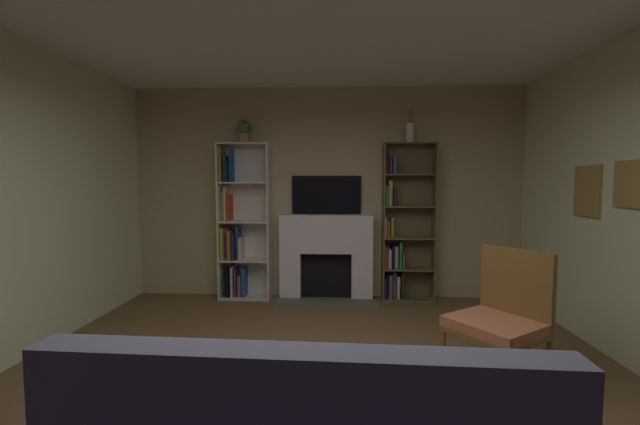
{
  "coord_description": "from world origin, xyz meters",
  "views": [
    {
      "loc": [
        0.18,
        -2.5,
        1.57
      ],
      "look_at": [
        0.0,
        1.24,
        1.29
      ],
      "focal_mm": 23.24,
      "sensor_mm": 36.0,
      "label": 1
    }
  ],
  "objects_px": {
    "tv": "(326,195)",
    "potted_plant": "(244,131)",
    "bookshelf_left": "(240,229)",
    "vase_with_flowers": "(410,130)",
    "fireplace": "(326,254)",
    "armchair": "(502,315)",
    "bookshelf_right": "(402,228)"
  },
  "relations": [
    {
      "from": "fireplace",
      "to": "vase_with_flowers",
      "type": "relative_size",
      "value": 3.05
    },
    {
      "from": "potted_plant",
      "to": "vase_with_flowers",
      "type": "xyz_separation_m",
      "value": [
        2.17,
        0.0,
        -0.0
      ]
    },
    {
      "from": "fireplace",
      "to": "potted_plant",
      "type": "relative_size",
      "value": 4.43
    },
    {
      "from": "fireplace",
      "to": "potted_plant",
      "type": "height_order",
      "value": "potted_plant"
    },
    {
      "from": "potted_plant",
      "to": "bookshelf_left",
      "type": "bearing_deg",
      "value": 158.46
    },
    {
      "from": "tv",
      "to": "fireplace",
      "type": "bearing_deg",
      "value": -90.0
    },
    {
      "from": "bookshelf_left",
      "to": "armchair",
      "type": "height_order",
      "value": "bookshelf_left"
    },
    {
      "from": "tv",
      "to": "vase_with_flowers",
      "type": "height_order",
      "value": "vase_with_flowers"
    },
    {
      "from": "fireplace",
      "to": "armchair",
      "type": "xyz_separation_m",
      "value": [
        1.45,
        -2.25,
        -0.08
      ]
    },
    {
      "from": "bookshelf_right",
      "to": "armchair",
      "type": "xyz_separation_m",
      "value": [
        0.44,
        -2.28,
        -0.42
      ]
    },
    {
      "from": "fireplace",
      "to": "potted_plant",
      "type": "xyz_separation_m",
      "value": [
        -1.09,
        -0.02,
        1.63
      ]
    },
    {
      "from": "potted_plant",
      "to": "tv",
      "type": "bearing_deg",
      "value": 6.31
    },
    {
      "from": "tv",
      "to": "armchair",
      "type": "relative_size",
      "value": 0.89
    },
    {
      "from": "armchair",
      "to": "bookshelf_right",
      "type": "bearing_deg",
      "value": 101.01
    },
    {
      "from": "bookshelf_right",
      "to": "potted_plant",
      "type": "distance_m",
      "value": 2.46
    },
    {
      "from": "tv",
      "to": "vase_with_flowers",
      "type": "distance_m",
      "value": 1.38
    },
    {
      "from": "tv",
      "to": "bookshelf_right",
      "type": "relative_size",
      "value": 0.45
    },
    {
      "from": "vase_with_flowers",
      "to": "fireplace",
      "type": "bearing_deg",
      "value": 178.92
    },
    {
      "from": "tv",
      "to": "armchair",
      "type": "xyz_separation_m",
      "value": [
        1.45,
        -2.35,
        -0.86
      ]
    },
    {
      "from": "fireplace",
      "to": "bookshelf_right",
      "type": "xyz_separation_m",
      "value": [
        1.01,
        0.03,
        0.34
      ]
    },
    {
      "from": "bookshelf_left",
      "to": "potted_plant",
      "type": "distance_m",
      "value": 1.31
    },
    {
      "from": "bookshelf_right",
      "to": "vase_with_flowers",
      "type": "xyz_separation_m",
      "value": [
        0.08,
        -0.05,
        1.29
      ]
    },
    {
      "from": "bookshelf_left",
      "to": "bookshelf_right",
      "type": "distance_m",
      "value": 2.18
    },
    {
      "from": "tv",
      "to": "bookshelf_left",
      "type": "xyz_separation_m",
      "value": [
        -1.17,
        -0.09,
        -0.46
      ]
    },
    {
      "from": "fireplace",
      "to": "armchair",
      "type": "height_order",
      "value": "fireplace"
    },
    {
      "from": "fireplace",
      "to": "vase_with_flowers",
      "type": "bearing_deg",
      "value": -1.08
    },
    {
      "from": "tv",
      "to": "bookshelf_right",
      "type": "xyz_separation_m",
      "value": [
        1.01,
        -0.07,
        -0.44
      ]
    },
    {
      "from": "potted_plant",
      "to": "armchair",
      "type": "xyz_separation_m",
      "value": [
        2.54,
        -2.23,
        -1.71
      ]
    },
    {
      "from": "bookshelf_left",
      "to": "potted_plant",
      "type": "bearing_deg",
      "value": -21.54
    },
    {
      "from": "vase_with_flowers",
      "to": "armchair",
      "type": "bearing_deg",
      "value": -80.67
    },
    {
      "from": "tv",
      "to": "potted_plant",
      "type": "distance_m",
      "value": 1.38
    },
    {
      "from": "fireplace",
      "to": "tv",
      "type": "height_order",
      "value": "tv"
    }
  ]
}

